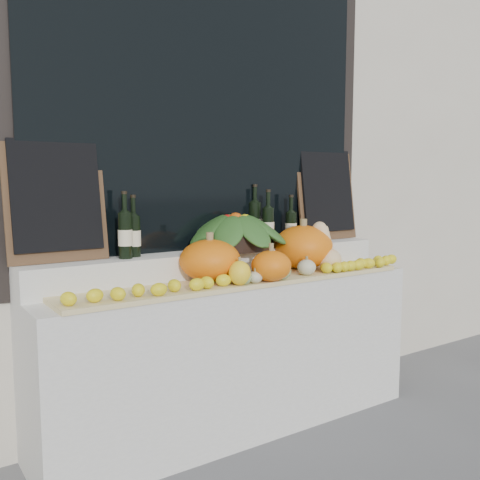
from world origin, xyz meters
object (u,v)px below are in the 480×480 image
butternut_squash (326,250)px  pumpkin_left (210,260)px  pumpkin_right (303,247)px  wine_bottle_tall (255,223)px  produce_bowl (236,231)px

butternut_squash → pumpkin_left: bearing=173.3°
pumpkin_right → wine_bottle_tall: bearing=126.5°
produce_bowl → butternut_squash: bearing=-30.0°
pumpkin_right → butternut_squash: 0.15m
pumpkin_right → wine_bottle_tall: size_ratio=0.96×
produce_bowl → wine_bottle_tall: bearing=23.5°
pumpkin_left → pumpkin_right: 0.69m
butternut_squash → pumpkin_right: bearing=128.0°
pumpkin_right → produce_bowl: 0.44m
pumpkin_right → wine_bottle_tall: wine_bottle_tall is taller
pumpkin_left → wine_bottle_tall: wine_bottle_tall is taller
pumpkin_right → butternut_squash: butternut_squash is taller
pumpkin_right → produce_bowl: size_ratio=0.56×
pumpkin_left → wine_bottle_tall: 0.59m
butternut_squash → wine_bottle_tall: bearing=127.0°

